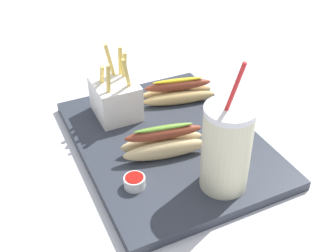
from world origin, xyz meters
name	(u,v)px	position (x,y,z in m)	size (l,w,h in m)	color
ground_plane	(168,149)	(0.00, 0.00, -0.01)	(2.40, 2.40, 0.02)	silver
food_tray	(168,142)	(0.00, 0.00, 0.01)	(0.46, 0.35, 0.02)	#2D333D
soda_cup	(226,148)	(0.17, 0.03, 0.10)	(0.09, 0.09, 0.24)	beige
fries_basket	(116,98)	(-0.13, -0.06, 0.06)	(0.11, 0.09, 0.16)	white
hot_dog_1	(164,143)	(0.04, -0.03, 0.05)	(0.08, 0.17, 0.07)	#E5C689
hot_dog_2	(178,92)	(-0.12, 0.08, 0.04)	(0.09, 0.18, 0.06)	tan
ketchup_cup_1	(135,181)	(0.10, -0.12, 0.03)	(0.04, 0.04, 0.02)	white
ketchup_cup_2	(232,138)	(0.07, 0.11, 0.03)	(0.03, 0.03, 0.02)	white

